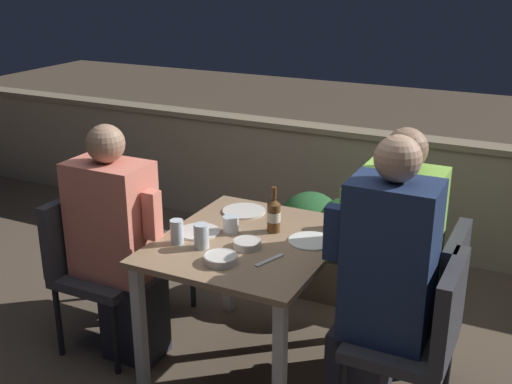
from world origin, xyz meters
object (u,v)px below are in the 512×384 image
object	(u,v)px
person_navy_jumper	(381,287)
chair_right_far	(429,295)
beer_bottle	(274,215)
chair_right_near	(423,332)
person_green_blouse	(391,260)
person_coral_top	(119,244)
chair_left_far	(133,231)
chair_left_near	(91,257)

from	to	relation	value
person_navy_jumper	chair_right_far	bearing A→B (deg)	65.65
beer_bottle	person_navy_jumper	bearing A→B (deg)	-23.82
person_navy_jumper	beer_bottle	xyz separation A→B (m)	(-0.63, 0.28, 0.12)
chair_right_near	beer_bottle	size ratio (longest dim) A/B	3.60
person_green_blouse	chair_right_near	bearing A→B (deg)	-54.30
person_navy_jumper	beer_bottle	world-z (taller)	person_navy_jumper
person_coral_top	person_navy_jumper	world-z (taller)	person_navy_jumper
chair_left_far	chair_right_far	size ratio (longest dim) A/B	1.00
chair_left_near	person_navy_jumper	size ratio (longest dim) A/B	0.62
chair_left_near	person_coral_top	xyz separation A→B (m)	(0.19, 0.00, 0.11)
chair_left_near	beer_bottle	distance (m)	1.00
chair_left_near	person_navy_jumper	xyz separation A→B (m)	(1.53, 0.05, 0.17)
chair_left_near	beer_bottle	world-z (taller)	beer_bottle
chair_right_near	chair_left_far	bearing A→B (deg)	169.35
chair_right_near	chair_right_far	size ratio (longest dim) A/B	1.00
chair_right_near	person_green_blouse	world-z (taller)	person_green_blouse
chair_left_near	person_coral_top	world-z (taller)	person_coral_top
chair_left_far	beer_bottle	bearing A→B (deg)	-3.02
person_green_blouse	chair_left_near	bearing A→B (deg)	-165.86
chair_left_far	person_navy_jumper	bearing A→B (deg)	-11.94
chair_left_near	chair_right_near	size ratio (longest dim) A/B	1.00
person_coral_top	chair_left_far	distance (m)	0.44
chair_left_far	person_navy_jumper	world-z (taller)	person_navy_jumper
person_coral_top	chair_right_near	size ratio (longest dim) A/B	1.48
chair_right_near	chair_right_far	distance (m)	0.33
chair_left_near	person_coral_top	distance (m)	0.22
person_navy_jumper	person_green_blouse	world-z (taller)	person_navy_jumper
chair_left_far	person_coral_top	bearing A→B (deg)	-61.88
person_coral_top	person_navy_jumper	xyz separation A→B (m)	(1.34, 0.05, 0.06)
chair_right_far	chair_left_far	bearing A→B (deg)	-179.97
person_navy_jumper	person_green_blouse	xyz separation A→B (m)	(-0.04, 0.33, -0.03)
chair_right_far	beer_bottle	distance (m)	0.83
chair_left_far	chair_right_far	xyz separation A→B (m)	(1.69, 0.00, 0.00)
person_coral_top	chair_right_far	xyz separation A→B (m)	(1.49, 0.38, -0.11)
person_navy_jumper	chair_right_far	size ratio (longest dim) A/B	1.60
chair_right_far	person_green_blouse	distance (m)	0.24
chair_right_far	person_green_blouse	bearing A→B (deg)	180.00
chair_right_far	person_green_blouse	size ratio (longest dim) A/B	0.65
chair_left_near	person_green_blouse	xyz separation A→B (m)	(1.49, 0.38, 0.14)
chair_right_near	chair_right_far	world-z (taller)	same
chair_right_far	chair_left_near	bearing A→B (deg)	-167.42
chair_left_far	chair_right_near	size ratio (longest dim) A/B	1.00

